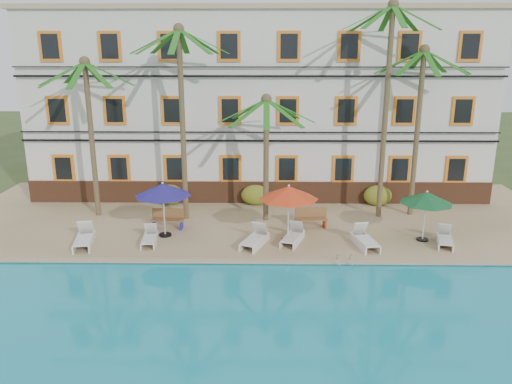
{
  "coord_description": "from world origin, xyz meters",
  "views": [
    {
      "loc": [
        0.24,
        -19.0,
        8.33
      ],
      "look_at": [
        -0.09,
        3.0,
        2.0
      ],
      "focal_mm": 35.0,
      "sensor_mm": 36.0,
      "label": 1
    }
  ],
  "objects_px": {
    "umbrella_blue": "(163,190)",
    "lounger_e": "(364,239)",
    "pool_ladder": "(344,264)",
    "umbrella_red": "(289,193)",
    "palm_d": "(387,86)",
    "bench_right": "(311,218)",
    "palm_a": "(90,115)",
    "lounger_f": "(445,239)",
    "lounger_a": "(84,238)",
    "umbrella_green": "(426,198)",
    "palm_b": "(182,99)",
    "palm_e": "(419,109)",
    "bench_left": "(168,219)",
    "lounger_d": "(293,236)",
    "palm_c": "(266,138)",
    "lounger_c": "(255,239)",
    "lounger_b": "(150,238)"
  },
  "relations": [
    {
      "from": "palm_b",
      "to": "umbrella_green",
      "type": "relative_size",
      "value": 4.04
    },
    {
      "from": "umbrella_green",
      "to": "lounger_c",
      "type": "xyz_separation_m",
      "value": [
        -7.34,
        -0.66,
        -1.65
      ]
    },
    {
      "from": "umbrella_blue",
      "to": "lounger_d",
      "type": "distance_m",
      "value": 6.03
    },
    {
      "from": "palm_a",
      "to": "palm_b",
      "type": "distance_m",
      "value": 4.61
    },
    {
      "from": "lounger_d",
      "to": "pool_ladder",
      "type": "height_order",
      "value": "lounger_d"
    },
    {
      "from": "palm_b",
      "to": "lounger_e",
      "type": "bearing_deg",
      "value": -23.36
    },
    {
      "from": "palm_d",
      "to": "palm_e",
      "type": "relative_size",
      "value": 1.24
    },
    {
      "from": "palm_d",
      "to": "lounger_e",
      "type": "relative_size",
      "value": 5.09
    },
    {
      "from": "lounger_c",
      "to": "lounger_d",
      "type": "xyz_separation_m",
      "value": [
        1.63,
        0.36,
        -0.02
      ]
    },
    {
      "from": "palm_a",
      "to": "umbrella_green",
      "type": "relative_size",
      "value": 3.41
    },
    {
      "from": "palm_c",
      "to": "palm_e",
      "type": "relative_size",
      "value": 0.74
    },
    {
      "from": "palm_d",
      "to": "umbrella_green",
      "type": "height_order",
      "value": "palm_d"
    },
    {
      "from": "palm_a",
      "to": "palm_c",
      "type": "xyz_separation_m",
      "value": [
        8.46,
        -0.63,
        -0.97
      ]
    },
    {
      "from": "lounger_c",
      "to": "bench_left",
      "type": "xyz_separation_m",
      "value": [
        -4.1,
        2.05,
        0.18
      ]
    },
    {
      "from": "palm_e",
      "to": "lounger_d",
      "type": "bearing_deg",
      "value": -147.75
    },
    {
      "from": "lounger_a",
      "to": "bench_left",
      "type": "relative_size",
      "value": 1.36
    },
    {
      "from": "umbrella_red",
      "to": "umbrella_green",
      "type": "distance_m",
      "value": 5.92
    },
    {
      "from": "umbrella_red",
      "to": "lounger_d",
      "type": "height_order",
      "value": "umbrella_red"
    },
    {
      "from": "lounger_b",
      "to": "bench_left",
      "type": "distance_m",
      "value": 1.97
    },
    {
      "from": "lounger_e",
      "to": "umbrella_green",
      "type": "bearing_deg",
      "value": 14.01
    },
    {
      "from": "palm_a",
      "to": "lounger_d",
      "type": "distance_m",
      "value": 11.3
    },
    {
      "from": "umbrella_blue",
      "to": "bench_right",
      "type": "xyz_separation_m",
      "value": [
        6.63,
        1.18,
        -1.67
      ]
    },
    {
      "from": "palm_c",
      "to": "umbrella_green",
      "type": "bearing_deg",
      "value": -21.04
    },
    {
      "from": "lounger_f",
      "to": "palm_b",
      "type": "bearing_deg",
      "value": 164.12
    },
    {
      "from": "lounger_b",
      "to": "umbrella_red",
      "type": "bearing_deg",
      "value": 3.33
    },
    {
      "from": "lounger_c",
      "to": "umbrella_blue",
      "type": "bearing_deg",
      "value": 165.33
    },
    {
      "from": "umbrella_blue",
      "to": "lounger_e",
      "type": "xyz_separation_m",
      "value": [
        8.71,
        -1.07,
        -1.84
      ]
    },
    {
      "from": "palm_b",
      "to": "umbrella_blue",
      "type": "xyz_separation_m",
      "value": [
        -0.59,
        -2.44,
        -3.7
      ]
    },
    {
      "from": "bench_left",
      "to": "pool_ladder",
      "type": "bearing_deg",
      "value": -27.17
    },
    {
      "from": "palm_b",
      "to": "lounger_a",
      "type": "relative_size",
      "value": 4.45
    },
    {
      "from": "bench_left",
      "to": "umbrella_blue",
      "type": "bearing_deg",
      "value": -87.63
    },
    {
      "from": "pool_ladder",
      "to": "lounger_e",
      "type": "bearing_deg",
      "value": 58.86
    },
    {
      "from": "lounger_e",
      "to": "lounger_f",
      "type": "height_order",
      "value": "lounger_e"
    },
    {
      "from": "umbrella_green",
      "to": "lounger_b",
      "type": "xyz_separation_m",
      "value": [
        -11.88,
        -0.52,
        -1.68
      ]
    },
    {
      "from": "palm_e",
      "to": "bench_right",
      "type": "bearing_deg",
      "value": -158.97
    },
    {
      "from": "palm_a",
      "to": "palm_b",
      "type": "xyz_separation_m",
      "value": [
        4.52,
        -0.43,
        0.82
      ]
    },
    {
      "from": "umbrella_blue",
      "to": "pool_ladder",
      "type": "distance_m",
      "value": 8.41
    },
    {
      "from": "lounger_a",
      "to": "pool_ladder",
      "type": "height_order",
      "value": "lounger_a"
    },
    {
      "from": "umbrella_red",
      "to": "palm_d",
      "type": "bearing_deg",
      "value": 36.28
    },
    {
      "from": "lounger_e",
      "to": "lounger_b",
      "type": "bearing_deg",
      "value": 179.08
    },
    {
      "from": "palm_e",
      "to": "bench_left",
      "type": "height_order",
      "value": "palm_e"
    },
    {
      "from": "lounger_b",
      "to": "bench_right",
      "type": "bearing_deg",
      "value": 16.43
    },
    {
      "from": "lounger_a",
      "to": "lounger_c",
      "type": "xyz_separation_m",
      "value": [
        7.29,
        0.1,
        -0.01
      ]
    },
    {
      "from": "pool_ladder",
      "to": "lounger_a",
      "type": "bearing_deg",
      "value": 170.71
    },
    {
      "from": "palm_c",
      "to": "lounger_d",
      "type": "height_order",
      "value": "palm_c"
    },
    {
      "from": "lounger_e",
      "to": "pool_ladder",
      "type": "distance_m",
      "value": 2.19
    },
    {
      "from": "lounger_b",
      "to": "lounger_d",
      "type": "relative_size",
      "value": 0.9
    },
    {
      "from": "palm_d",
      "to": "palm_e",
      "type": "distance_m",
      "value": 2.02
    },
    {
      "from": "bench_right",
      "to": "palm_a",
      "type": "bearing_deg",
      "value": 170.91
    },
    {
      "from": "palm_d",
      "to": "umbrella_blue",
      "type": "relative_size",
      "value": 4.09
    }
  ]
}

